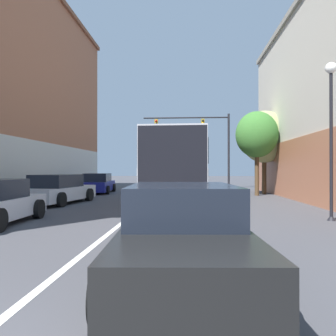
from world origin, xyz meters
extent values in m
cube|color=silver|center=(0.00, 15.26, 0.00)|extent=(0.14, 42.51, 0.01)
cube|color=beige|center=(-6.55, 15.10, 1.60)|extent=(0.24, 26.64, 3.20)
cube|color=#A86647|center=(7.55, 15.78, 1.60)|extent=(0.24, 18.03, 3.20)
cube|color=#B7B7BC|center=(1.56, 16.22, 1.74)|extent=(2.92, 11.38, 3.03)
cube|color=black|center=(1.56, 16.22, 2.29)|extent=(2.96, 11.16, 0.97)
cube|color=beige|center=(1.56, 16.22, 1.50)|extent=(2.95, 11.27, 0.30)
cube|color=black|center=(1.39, 10.59, 1.74)|extent=(2.52, 0.14, 2.91)
cylinder|color=black|center=(0.35, 19.76, 0.50)|extent=(0.33, 1.01, 1.00)
cylinder|color=black|center=(2.98, 19.68, 0.50)|extent=(0.33, 1.01, 1.00)
cylinder|color=black|center=(0.14, 12.76, 0.50)|extent=(0.33, 1.01, 1.00)
cylinder|color=black|center=(2.77, 12.67, 0.50)|extent=(0.33, 1.01, 1.00)
cube|color=black|center=(1.89, 3.44, 0.50)|extent=(1.88, 4.35, 0.66)
cube|color=black|center=(1.88, 3.69, 1.10)|extent=(1.63, 2.30, 0.53)
cylinder|color=black|center=(0.97, 4.71, 0.31)|extent=(0.25, 0.64, 0.63)
cylinder|color=black|center=(2.67, 4.81, 0.31)|extent=(0.25, 0.64, 0.63)
cylinder|color=black|center=(1.12, 2.07, 0.31)|extent=(0.25, 0.64, 0.63)
cylinder|color=black|center=(2.82, 2.17, 0.31)|extent=(0.25, 0.64, 0.63)
cube|color=navy|center=(-4.18, 20.77, 0.47)|extent=(1.98, 4.47, 0.63)
cube|color=black|center=(-4.16, 20.56, 1.06)|extent=(1.69, 2.37, 0.55)
cylinder|color=black|center=(-5.14, 22.05, 0.28)|extent=(0.26, 0.58, 0.56)
cylinder|color=black|center=(-3.44, 22.18, 0.28)|extent=(0.26, 0.58, 0.56)
cylinder|color=black|center=(-4.93, 19.36, 0.28)|extent=(0.26, 0.58, 0.56)
cylinder|color=black|center=(-3.22, 19.50, 0.28)|extent=(0.26, 0.58, 0.56)
cylinder|color=black|center=(-2.90, 9.13, 0.31)|extent=(0.24, 0.62, 0.62)
cube|color=silver|center=(-4.09, 13.78, 0.48)|extent=(2.24, 4.71, 0.60)
cube|color=black|center=(-4.11, 13.55, 1.07)|extent=(1.83, 2.53, 0.58)
cylinder|color=black|center=(-4.77, 15.28, 0.32)|extent=(0.30, 0.66, 0.64)
cylinder|color=black|center=(-3.04, 15.06, 0.32)|extent=(0.30, 0.66, 0.64)
cylinder|color=black|center=(-5.13, 12.49, 0.32)|extent=(0.30, 0.66, 0.64)
cylinder|color=black|center=(-3.40, 12.27, 0.32)|extent=(0.30, 0.66, 0.64)
cylinder|color=black|center=(5.35, 26.51, 3.14)|extent=(0.18, 0.18, 6.29)
cylinder|color=black|center=(1.75, 26.51, 5.99)|extent=(7.20, 0.12, 0.12)
cube|color=#9E8419|center=(3.19, 26.51, 5.47)|extent=(0.28, 0.24, 0.80)
sphere|color=black|center=(3.19, 26.36, 5.72)|extent=(0.18, 0.18, 0.18)
sphere|color=orange|center=(3.19, 26.36, 5.47)|extent=(0.18, 0.18, 0.18)
sphere|color=black|center=(3.19, 26.36, 5.22)|extent=(0.18, 0.18, 0.18)
cube|color=#9E8419|center=(-0.78, 26.51, 5.47)|extent=(0.28, 0.24, 0.80)
sphere|color=red|center=(-0.78, 26.36, 5.72)|extent=(0.18, 0.18, 0.18)
sphere|color=black|center=(-0.78, 26.36, 5.47)|extent=(0.18, 0.18, 0.18)
sphere|color=black|center=(-0.78, 26.36, 5.22)|extent=(0.18, 0.18, 0.18)
cone|color=black|center=(6.42, 9.25, 0.10)|extent=(0.26, 0.26, 0.20)
cylinder|color=black|center=(6.42, 9.25, 2.32)|extent=(0.10, 0.10, 4.64)
sphere|color=white|center=(6.42, 9.25, 4.76)|extent=(0.35, 0.35, 0.35)
cylinder|color=#4C3823|center=(6.90, 20.42, 1.21)|extent=(0.28, 0.28, 2.42)
ellipsoid|color=#99A366|center=(6.90, 20.42, 3.73)|extent=(3.08, 2.77, 3.39)
cylinder|color=#4C3823|center=(6.16, 19.09, 1.33)|extent=(0.26, 0.26, 2.65)
ellipsoid|color=#38702D|center=(6.16, 19.09, 3.75)|extent=(2.57, 2.32, 2.83)
camera|label=1|loc=(1.98, -1.23, 1.59)|focal=35.00mm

